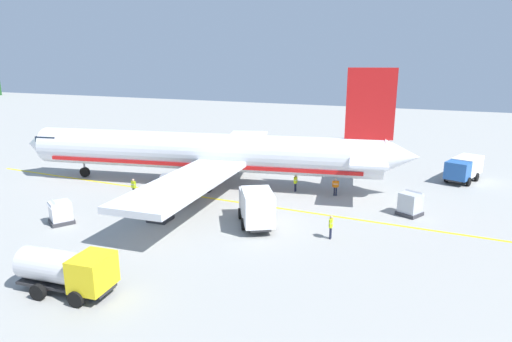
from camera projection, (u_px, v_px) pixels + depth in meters
airliner_foreground at (206, 153)px, 43.70m from camera, size 34.45×41.42×11.90m
service_truck_fuel at (256, 206)px, 33.00m from camera, size 5.67×4.67×2.98m
service_truck_baggage at (464, 168)px, 45.61m from camera, size 6.16×3.94×2.49m
service_truck_catering at (67, 269)px, 23.27m from camera, size 2.90×5.64×2.40m
cargo_container_near at (160, 210)px, 34.24m from camera, size 1.83×1.83×1.88m
cargo_container_mid at (60, 212)px, 33.61m from camera, size 2.30×2.30×1.90m
cargo_container_far at (410, 204)px, 35.42m from camera, size 2.27×2.27×2.03m
crew_marshaller at (296, 182)px, 41.91m from camera, size 0.63×0.26×1.71m
crew_loader_left at (134, 186)px, 40.21m from camera, size 0.31×0.62×1.77m
crew_loader_right at (335, 186)px, 40.62m from camera, size 0.36×0.60×1.68m
crew_supervisor at (331, 225)px, 30.60m from camera, size 0.63×0.25×1.77m
apron_guide_line at (228, 201)px, 39.33m from camera, size 0.30×60.00×0.01m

